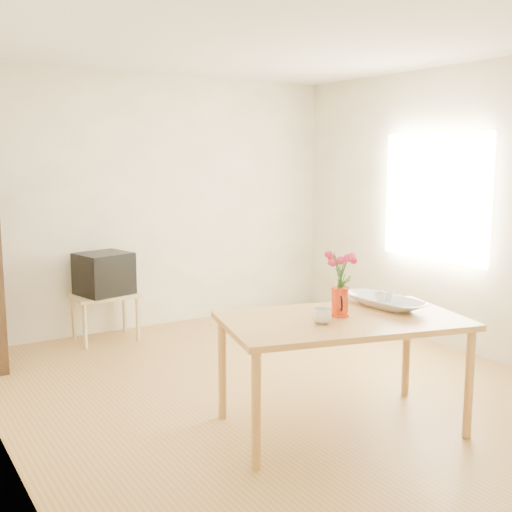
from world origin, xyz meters
TOP-DOWN VIEW (x-y plane):
  - room at (0.03, 0.00)m, footprint 4.50×4.50m
  - table at (-0.04, -0.83)m, footprint 1.71×1.23m
  - tv_stand at (-0.70, 1.97)m, footprint 0.60×0.45m
  - pitcher at (-0.02, -0.78)m, footprint 0.14×0.19m
  - flowers at (-0.02, -0.79)m, footprint 0.22×0.22m
  - mug at (-0.23, -0.87)m, footprint 0.14×0.14m
  - bowl at (0.40, -0.75)m, footprint 0.46×0.46m
  - teacup_a at (0.36, -0.75)m, footprint 0.10×0.10m
  - teacup_b at (0.44, -0.73)m, footprint 0.07×0.07m
  - television at (-0.70, 1.98)m, footprint 0.55×0.53m

SIDE VIEW (x-z plane):
  - tv_stand at x=-0.70m, z-range 0.16..0.62m
  - television at x=-0.70m, z-range 0.46..0.87m
  - table at x=-0.04m, z-range 0.30..1.05m
  - mug at x=-0.23m, z-range 0.75..0.85m
  - pitcher at x=-0.02m, z-range 0.74..0.93m
  - teacup_b at x=0.44m, z-range 0.88..0.94m
  - teacup_a at x=0.36m, z-range 0.88..0.95m
  - bowl at x=0.40m, z-range 0.75..1.15m
  - flowers at x=-0.02m, z-range 0.93..1.24m
  - room at x=0.03m, z-range -0.95..3.55m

